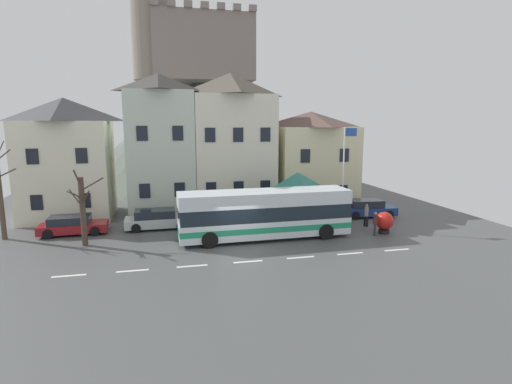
% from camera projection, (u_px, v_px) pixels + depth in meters
% --- Properties ---
extents(ground_plane, '(40.00, 60.00, 0.07)m').
position_uv_depth(ground_plane, '(242.00, 253.00, 23.11)').
color(ground_plane, '#4D4E4F').
extents(townhouse_00, '(6.44, 5.83, 9.32)m').
position_uv_depth(townhouse_00, '(67.00, 159.00, 31.14)').
color(townhouse_00, silver).
rests_on(townhouse_00, ground_plane).
extents(townhouse_01, '(5.17, 5.15, 11.25)m').
position_uv_depth(townhouse_01, '(161.00, 145.00, 32.25)').
color(townhouse_01, beige).
rests_on(townhouse_01, ground_plane).
extents(townhouse_02, '(6.55, 6.96, 11.56)m').
position_uv_depth(townhouse_02, '(231.00, 142.00, 34.40)').
color(townhouse_02, silver).
rests_on(townhouse_02, ground_plane).
extents(townhouse_03, '(6.86, 6.94, 8.41)m').
position_uv_depth(townhouse_03, '(310.00, 159.00, 36.28)').
color(townhouse_03, beige).
rests_on(townhouse_03, ground_plane).
extents(hilltop_castle, '(32.73, 32.73, 23.05)m').
position_uv_depth(hilltop_castle, '(201.00, 122.00, 52.16)').
color(hilltop_castle, '#596257').
rests_on(hilltop_castle, ground_plane).
extents(transit_bus, '(11.12, 2.82, 3.13)m').
position_uv_depth(transit_bus, '(265.00, 214.00, 25.74)').
color(transit_bus, silver).
rests_on(transit_bus, ground_plane).
extents(bus_shelter, '(3.60, 3.60, 3.83)m').
position_uv_depth(bus_shelter, '(298.00, 182.00, 29.53)').
color(bus_shelter, '#473D33').
rests_on(bus_shelter, ground_plane).
extents(parked_car_00, '(4.62, 2.03, 1.36)m').
position_uv_depth(parked_car_00, '(158.00, 219.00, 28.34)').
color(parked_car_00, silver).
rests_on(parked_car_00, ground_plane).
extents(parked_car_01, '(4.35, 2.20, 1.37)m').
position_uv_depth(parked_car_01, '(368.00, 208.00, 31.89)').
color(parked_car_01, navy).
rests_on(parked_car_01, ground_plane).
extents(parked_car_02, '(4.36, 2.06, 1.26)m').
position_uv_depth(parked_car_02, '(73.00, 225.00, 26.87)').
color(parked_car_02, maroon).
rests_on(parked_car_02, ground_plane).
extents(pedestrian_00, '(0.32, 0.31, 1.63)m').
position_uv_depth(pedestrian_00, '(339.00, 214.00, 28.99)').
color(pedestrian_00, '#38332D').
rests_on(pedestrian_00, ground_plane).
extents(pedestrian_01, '(0.28, 0.30, 1.63)m').
position_uv_depth(pedestrian_01, '(366.00, 215.00, 28.83)').
color(pedestrian_01, black).
rests_on(pedestrian_01, ground_plane).
extents(pedestrian_02, '(0.29, 0.29, 1.60)m').
position_uv_depth(pedestrian_02, '(375.00, 222.00, 26.50)').
color(pedestrian_02, '#2D2D38').
rests_on(pedestrian_02, ground_plane).
extents(pedestrian_03, '(0.31, 0.31, 1.44)m').
position_uv_depth(pedestrian_03, '(316.00, 217.00, 28.50)').
color(pedestrian_03, '#38332D').
rests_on(pedestrian_03, ground_plane).
extents(public_bench, '(1.60, 0.48, 0.87)m').
position_uv_depth(public_bench, '(305.00, 209.00, 32.54)').
color(public_bench, brown).
rests_on(public_bench, ground_plane).
extents(flagpole, '(0.95, 0.10, 7.13)m').
position_uv_depth(flagpole, '(344.00, 170.00, 28.10)').
color(flagpole, silver).
rests_on(flagpole, ground_plane).
extents(harbour_buoy, '(1.21, 1.21, 1.46)m').
position_uv_depth(harbour_buoy, '(384.00, 222.00, 27.08)').
color(harbour_buoy, black).
rests_on(harbour_buoy, ground_plane).
extents(bare_tree_00, '(2.25, 1.50, 6.29)m').
position_uv_depth(bare_tree_00, '(0.00, 192.00, 25.29)').
color(bare_tree_00, brown).
rests_on(bare_tree_00, ground_plane).
extents(bare_tree_01, '(2.00, 1.03, 4.75)m').
position_uv_depth(bare_tree_01, '(83.00, 210.00, 24.06)').
color(bare_tree_01, '#47382D').
rests_on(bare_tree_01, ground_plane).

